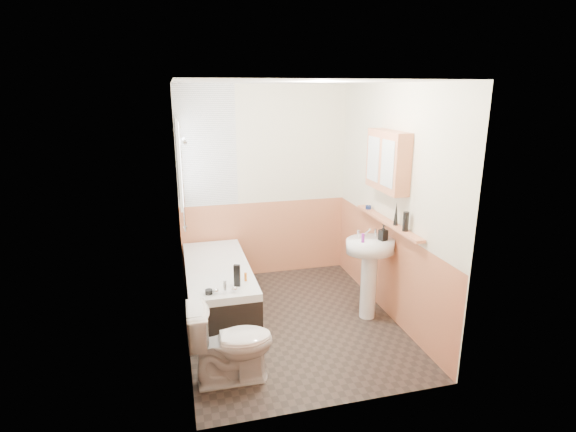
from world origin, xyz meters
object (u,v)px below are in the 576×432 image
Objects in this scene: toilet at (231,343)px; pine_shelf at (387,222)px; sink at (370,262)px; medicine_cabinet at (388,161)px; bathtub at (218,286)px.

pine_shelf is (1.80, 0.79, 0.72)m from toilet.
toilet is at bearing -152.51° from sink.
sink is 0.47m from pine_shelf.
bathtub is at bearing 162.61° from medicine_cabinet.
toilet reaches higher than bathtub.
medicine_cabinet is (1.77, 0.81, 1.37)m from toilet.
pine_shelf is at bearing -17.84° from bathtub.
medicine_cabinet is at bearing -17.39° from bathtub.
sink reaches higher than bathtub.
toilet is at bearing -155.32° from medicine_cabinet.
pine_shelf is 2.00× the size of medicine_cabinet.
toilet is 0.53× the size of pine_shelf.
toilet is 2.38m from medicine_cabinet.
sink is (1.60, 0.75, 0.29)m from toilet.
sink is at bearing -159.56° from medicine_cabinet.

